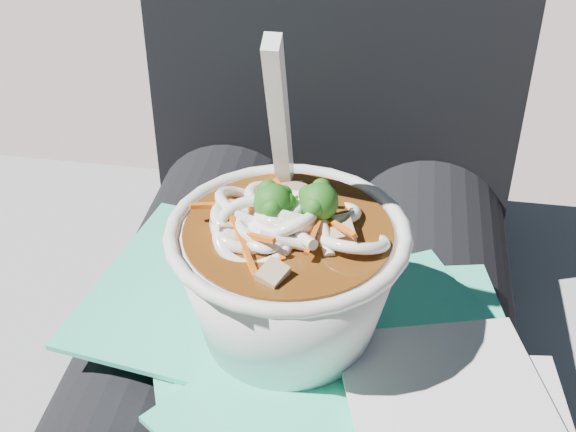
# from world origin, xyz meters

# --- Properties ---
(lap) EXTENTS (0.34, 0.48, 0.15)m
(lap) POSITION_xyz_m (0.00, 0.00, 0.52)
(lap) COLOR black
(lap) RESTS_ON stone_ledge
(person_body) EXTENTS (0.34, 0.94, 0.99)m
(person_body) POSITION_xyz_m (0.00, 0.09, 0.55)
(person_body) COLOR black
(person_body) RESTS_ON ground
(plastic_bag) EXTENTS (0.33, 0.32, 0.02)m
(plastic_bag) POSITION_xyz_m (0.00, -0.02, 0.60)
(plastic_bag) COLOR #30C9A0
(plastic_bag) RESTS_ON lap
(napkins) EXTENTS (0.15, 0.16, 0.01)m
(napkins) POSITION_xyz_m (0.11, -0.09, 0.62)
(napkins) COLOR silver
(napkins) RESTS_ON plastic_bag
(udon_bowl) EXTENTS (0.17, 0.17, 0.20)m
(udon_bowl) POSITION_xyz_m (-0.00, -0.03, 0.67)
(udon_bowl) COLOR silver
(udon_bowl) RESTS_ON plastic_bag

